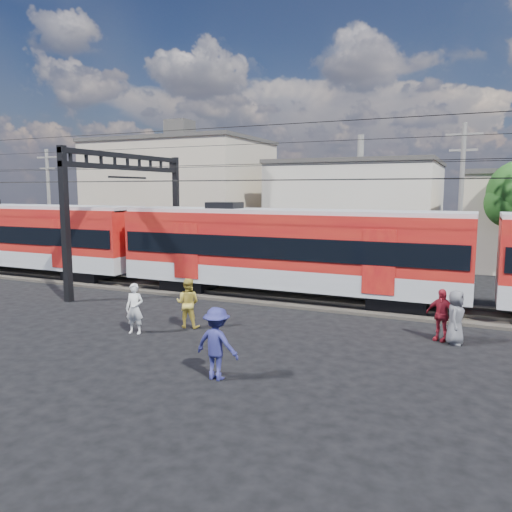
# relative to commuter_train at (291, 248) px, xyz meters

# --- Properties ---
(ground) EXTENTS (120.00, 120.00, 0.00)m
(ground) POSITION_rel_commuter_train_xyz_m (0.89, -8.00, -2.40)
(ground) COLOR black
(ground) RESTS_ON ground
(track_bed) EXTENTS (70.00, 3.40, 0.12)m
(track_bed) POSITION_rel_commuter_train_xyz_m (0.89, 0.00, -2.34)
(track_bed) COLOR #2D2823
(track_bed) RESTS_ON ground
(rail_near) EXTENTS (70.00, 0.12, 0.12)m
(rail_near) POSITION_rel_commuter_train_xyz_m (0.89, -0.75, -2.22)
(rail_near) COLOR #59544C
(rail_near) RESTS_ON track_bed
(rail_far) EXTENTS (70.00, 0.12, 0.12)m
(rail_far) POSITION_rel_commuter_train_xyz_m (0.89, 0.75, -2.22)
(rail_far) COLOR #59544C
(rail_far) RESTS_ON track_bed
(commuter_train) EXTENTS (50.30, 3.08, 4.17)m
(commuter_train) POSITION_rel_commuter_train_xyz_m (0.00, 0.00, 0.00)
(commuter_train) COLOR black
(commuter_train) RESTS_ON ground
(catenary) EXTENTS (70.00, 9.30, 7.52)m
(catenary) POSITION_rel_commuter_train_xyz_m (-7.76, -0.00, 2.73)
(catenary) COLOR black
(catenary) RESTS_ON ground
(building_west) EXTENTS (14.28, 10.20, 9.30)m
(building_west) POSITION_rel_commuter_train_xyz_m (-16.11, 16.00, 2.25)
(building_west) COLOR tan
(building_west) RESTS_ON ground
(building_midwest) EXTENTS (12.24, 12.24, 7.30)m
(building_midwest) POSITION_rel_commuter_train_xyz_m (-1.11, 19.00, 1.25)
(building_midwest) COLOR #B8B0A1
(building_midwest) RESTS_ON ground
(utility_pole_mid) EXTENTS (1.80, 0.24, 8.50)m
(utility_pole_mid) POSITION_rel_commuter_train_xyz_m (6.89, 7.00, 2.13)
(utility_pole_mid) COLOR slate
(utility_pole_mid) RESTS_ON ground
(utility_pole_west) EXTENTS (1.80, 0.24, 8.00)m
(utility_pole_west) POSITION_rel_commuter_train_xyz_m (-21.11, 6.00, 1.88)
(utility_pole_west) COLOR slate
(utility_pole_west) RESTS_ON ground
(pedestrian_a) EXTENTS (0.72, 0.54, 1.79)m
(pedestrian_a) POSITION_rel_commuter_train_xyz_m (-3.13, -7.43, -1.51)
(pedestrian_a) COLOR silver
(pedestrian_a) RESTS_ON ground
(pedestrian_b) EXTENTS (1.01, 0.85, 1.84)m
(pedestrian_b) POSITION_rel_commuter_train_xyz_m (-1.82, -6.00, -1.48)
(pedestrian_b) COLOR gold
(pedestrian_b) RESTS_ON ground
(pedestrian_c) EXTENTS (1.33, 0.85, 1.97)m
(pedestrian_c) POSITION_rel_commuter_train_xyz_m (1.60, -10.04, -1.42)
(pedestrian_c) COLOR navy
(pedestrian_c) RESTS_ON ground
(pedestrian_d) EXTENTS (1.13, 0.78, 1.78)m
(pedestrian_d) POSITION_rel_commuter_train_xyz_m (6.83, -3.92, -1.51)
(pedestrian_d) COLOR maroon
(pedestrian_d) RESTS_ON ground
(pedestrian_e) EXTENTS (0.68, 0.95, 1.80)m
(pedestrian_e) POSITION_rel_commuter_train_xyz_m (7.29, -4.16, -1.50)
(pedestrian_e) COLOR #55555B
(pedestrian_e) RESTS_ON ground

